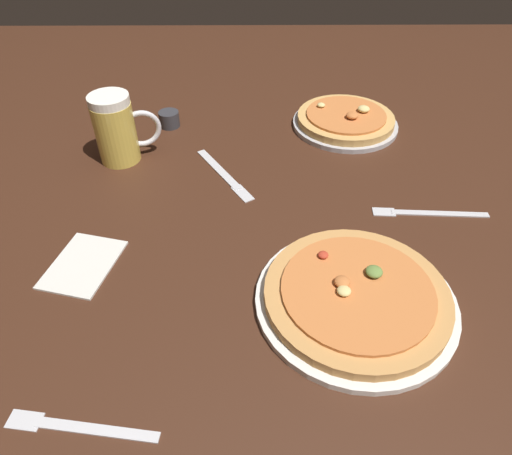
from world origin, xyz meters
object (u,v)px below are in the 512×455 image
Objects in this scene: pizza_plate_near at (356,297)px; fork_spare at (78,427)px; beer_mug_dark at (117,129)px; fork_left at (427,213)px; pizza_plate_far at (345,120)px; napkin_folded at (83,264)px; ramekin_sauce at (169,119)px; knife_right at (224,174)px.

pizza_plate_near is 1.59× the size of fork_spare.
beer_mug_dark reaches higher than fork_spare.
fork_spare is at bearing -143.24° from fork_left.
napkin_folded is at bearing -137.59° from pizza_plate_far.
fork_spare is at bearing -91.04° from ramekin_sauce.
pizza_plate_near reaches higher than napkin_folded.
beer_mug_dark is 1.10× the size of napkin_folded.
ramekin_sauce is 0.25× the size of fork_spare.
ramekin_sauce is at bearing 147.26° from fork_left.
pizza_plate_far reaches higher than napkin_folded.
pizza_plate_far is 0.37m from knife_right.
pizza_plate_near is at bearing -128.89° from fork_left.
pizza_plate_far reaches higher than fork_left.
ramekin_sauce is at bearing 59.89° from beer_mug_dark.
ramekin_sauce is at bearing 88.96° from fork_spare.
napkin_folded is at bearing 169.00° from pizza_plate_near.
napkin_folded is at bearing -168.07° from fork_left.
ramekin_sauce is at bearing 123.80° from knife_right.
ramekin_sauce is at bearing 179.21° from pizza_plate_far.
pizza_plate_near reaches higher than fork_left.
beer_mug_dark is 0.35m from napkin_folded.
napkin_folded is 0.62× the size of fork_left.
napkin_folded is 0.70× the size of knife_right.
fork_spare is (-0.01, -0.78, -0.02)m from ramekin_sauce.
fork_left is (0.64, 0.14, -0.00)m from napkin_folded.
fork_left is at bearing 51.11° from pizza_plate_near.
ramekin_sauce is (0.09, 0.15, -0.06)m from beer_mug_dark.
fork_left is (0.18, 0.23, -0.01)m from pizza_plate_near.
pizza_plate_near reaches higher than fork_spare.
pizza_plate_near is at bearing -57.31° from ramekin_sauce.
ramekin_sauce is 0.22× the size of fork_left.
knife_right is 1.00× the size of fork_spare.
knife_right is at bearing -144.31° from pizza_plate_far.
ramekin_sauce is at bearing 122.69° from pizza_plate_near.
napkin_folded is 0.70× the size of fork_spare.
knife_right is (0.15, -0.22, -0.02)m from ramekin_sauce.
napkin_folded is 0.30m from fork_spare.
knife_right is at bearing 161.46° from fork_left.
napkin_folded is (-0.09, -0.49, -0.02)m from ramekin_sauce.
ramekin_sauce is 0.66m from fork_left.
napkin_folded is at bearing 104.12° from fork_spare.
fork_left is 1.13× the size of knife_right.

